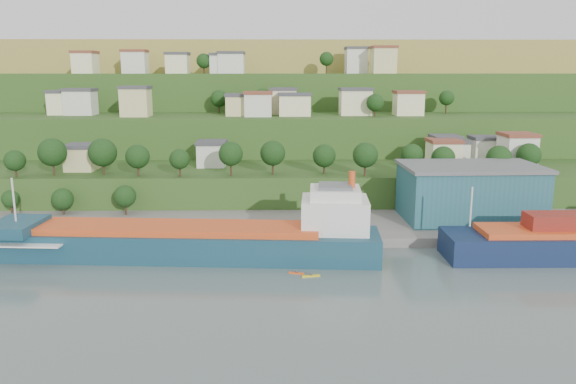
{
  "coord_description": "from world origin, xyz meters",
  "views": [
    {
      "loc": [
        1.72,
        -95.12,
        35.36
      ],
      "look_at": [
        3.68,
        15.0,
        11.88
      ],
      "focal_mm": 35.0,
      "sensor_mm": 36.0,
      "label": 1
    }
  ],
  "objects_px": {
    "caravan": "(23,231)",
    "kayak_orange": "(296,273)",
    "warehouse": "(470,192)",
    "cargo_ship_near": "(201,242)"
  },
  "relations": [
    {
      "from": "caravan",
      "to": "kayak_orange",
      "type": "bearing_deg",
      "value": -9.79
    },
    {
      "from": "warehouse",
      "to": "kayak_orange",
      "type": "bearing_deg",
      "value": -145.01
    },
    {
      "from": "warehouse",
      "to": "caravan",
      "type": "xyz_separation_m",
      "value": [
        -98.4,
        -10.01,
        -5.98
      ]
    },
    {
      "from": "kayak_orange",
      "to": "cargo_ship_near",
      "type": "bearing_deg",
      "value": 168.74
    },
    {
      "from": "warehouse",
      "to": "caravan",
      "type": "distance_m",
      "value": 99.08
    },
    {
      "from": "cargo_ship_near",
      "to": "warehouse",
      "type": "height_order",
      "value": "cargo_ship_near"
    },
    {
      "from": "cargo_ship_near",
      "to": "warehouse",
      "type": "relative_size",
      "value": 2.38
    },
    {
      "from": "warehouse",
      "to": "kayak_orange",
      "type": "distance_m",
      "value": 51.49
    },
    {
      "from": "warehouse",
      "to": "kayak_orange",
      "type": "height_order",
      "value": "warehouse"
    },
    {
      "from": "cargo_ship_near",
      "to": "kayak_orange",
      "type": "bearing_deg",
      "value": -23.74
    }
  ]
}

